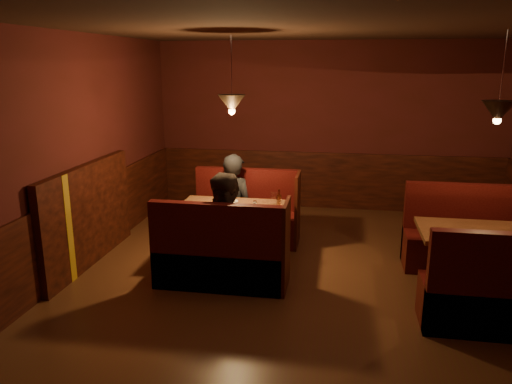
% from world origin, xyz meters
% --- Properties ---
extents(room, '(6.02, 7.02, 2.92)m').
position_xyz_m(room, '(-0.28, 0.05, 1.05)').
color(room, brown).
rests_on(room, ground).
extents(main_table, '(1.40, 0.85, 0.98)m').
position_xyz_m(main_table, '(-1.10, 0.77, 0.58)').
color(main_table, brown).
rests_on(main_table, ground).
extents(main_bench_far, '(1.54, 0.55, 1.05)m').
position_xyz_m(main_bench_far, '(-1.08, 1.57, 0.33)').
color(main_bench_far, '#370604').
rests_on(main_bench_far, ground).
extents(main_bench_near, '(1.54, 0.55, 1.05)m').
position_xyz_m(main_bench_near, '(-1.08, -0.02, 0.33)').
color(main_bench_near, '#370604').
rests_on(main_bench_near, ground).
extents(second_table, '(1.35, 0.86, 0.76)m').
position_xyz_m(second_table, '(1.79, 0.24, 0.56)').
color(second_table, brown).
rests_on(second_table, ground).
extents(second_bench_far, '(1.49, 0.56, 1.06)m').
position_xyz_m(second_bench_far, '(1.82, 1.05, 0.34)').
color(second_bench_far, '#370604').
rests_on(second_bench_far, ground).
extents(second_bench_near, '(1.49, 0.56, 1.06)m').
position_xyz_m(second_bench_near, '(1.82, -0.56, 0.34)').
color(second_bench_near, '#370604').
rests_on(second_bench_near, ground).
extents(diner_a, '(0.70, 0.57, 1.65)m').
position_xyz_m(diner_a, '(-1.25, 1.47, 0.83)').
color(diner_a, black).
rests_on(diner_a, ground).
extents(diner_b, '(0.81, 0.64, 1.67)m').
position_xyz_m(diner_b, '(-1.03, 0.14, 0.83)').
color(diner_b, black).
rests_on(diner_b, ground).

